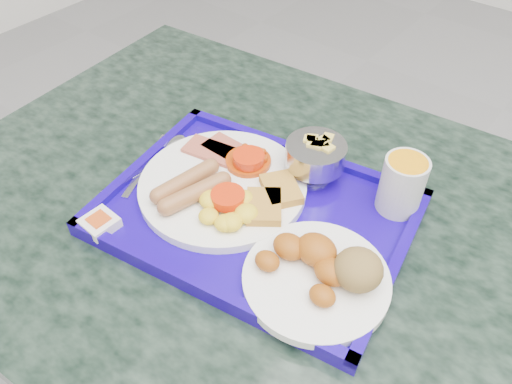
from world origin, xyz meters
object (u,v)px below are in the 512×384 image
Objects in this scene: tray at (256,214)px; bread_plate at (323,272)px; main_plate at (225,187)px; table at (283,293)px; juice_cup at (402,183)px; fruit_bowl at (316,155)px.

bread_plate is at bearing -16.93° from tray.
bread_plate is (0.20, -0.04, 0.01)m from main_plate.
tray is at bearing -150.12° from table.
table is 13.81× the size of juice_cup.
fruit_bowl is (0.08, 0.12, 0.03)m from main_plate.
main_plate reaches higher than tray.
juice_cup is at bearing 8.49° from fruit_bowl.
juice_cup reaches higher than fruit_bowl.
main_plate is 0.14m from fruit_bowl.
bread_plate is (0.10, -0.07, 0.22)m from table.
juice_cup is at bearing 32.33° from main_plate.
tray is 5.48× the size of juice_cup.
tray is 0.06m from main_plate.
fruit_bowl is at bearing 54.77° from main_plate.
fruit_bowl reaches higher than tray.
bread_plate is at bearing -33.75° from table.
tray is at bearing -100.48° from fruit_bowl.
table is 0.25m from bread_plate.
table is at bearing 29.88° from tray.
main_plate is 2.76× the size of fruit_bowl.
juice_cup is (0.13, 0.02, 0.00)m from fruit_bowl.
fruit_bowl is at bearing 101.91° from table.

